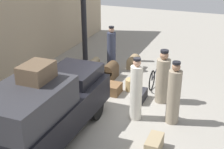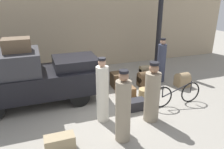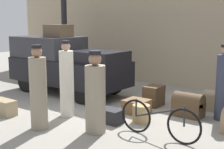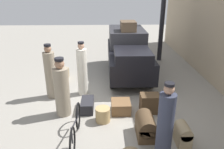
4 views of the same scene
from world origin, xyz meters
TOP-DOWN VIEW (x-y plane):
  - ground_plane at (0.00, 0.00)m, footprint 30.00×30.00m
  - canopy_pillar_right at (3.37, 2.70)m, footprint 0.22×0.22m
  - truck at (-2.26, 0.94)m, footprint 3.97×1.60m
  - bicycle at (2.06, -0.72)m, footprint 1.76×0.04m
  - wicker_basket at (1.25, -0.08)m, footprint 0.40×0.40m
  - conductor_in_dark_uniform at (0.85, -1.22)m, footprint 0.42×0.42m
  - porter_with_bicycle at (-0.43, -0.77)m, footprint 0.34×0.34m
  - porter_standing_middle at (-0.24, -1.78)m, footprint 0.36×0.36m
  - porter_lifting_near_truck at (2.65, 1.21)m, footprint 0.34×0.34m
  - trunk_wicker_pale at (0.80, 1.28)m, footprint 0.41×0.55m
  - suitcase_small_leather at (-1.74, -1.66)m, footprint 0.68×0.33m
  - trunk_umber_medium at (2.27, 1.77)m, footprint 0.49×0.29m
  - trunk_large_brown at (1.93, 0.97)m, footprint 0.71×0.44m
  - trunk_barrel_dark at (3.18, 0.47)m, footprint 0.48×0.45m
  - suitcase_tan_flat at (0.65, -0.55)m, footprint 0.72×0.36m
  - suitcase_black_upright at (0.79, 0.44)m, footprint 0.57×0.56m
  - trunk_on_truck_roof at (-2.50, 0.94)m, footprint 0.78×0.60m

SIDE VIEW (x-z plane):
  - ground_plane at x=0.00m, z-range 0.00..0.00m
  - suitcase_tan_flat at x=0.65m, z-range 0.00..0.32m
  - suitcase_black_upright at x=0.79m, z-range 0.00..0.34m
  - suitcase_small_leather at x=-1.74m, z-range 0.00..0.37m
  - wicker_basket at x=1.25m, z-range 0.00..0.40m
  - trunk_barrel_dark at x=3.18m, z-range -0.02..0.52m
  - trunk_wicker_pale at x=0.80m, z-range 0.00..0.55m
  - trunk_large_brown at x=1.93m, z-range -0.01..0.57m
  - trunk_umber_medium at x=2.27m, z-range 0.01..0.55m
  - bicycle at x=2.06m, z-range -0.01..0.73m
  - conductor_in_dark_uniform at x=0.85m, z-range -0.08..1.62m
  - porter_lifting_near_truck at x=2.65m, z-range -0.07..1.69m
  - porter_standing_middle at x=-0.24m, z-range -0.07..1.73m
  - porter_with_bicycle at x=-0.43m, z-range -0.07..1.76m
  - truck at x=-2.26m, z-range 0.07..1.83m
  - canopy_pillar_right at x=3.37m, z-range 0.00..3.75m
  - trunk_on_truck_roof at x=-2.50m, z-range 1.77..2.16m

